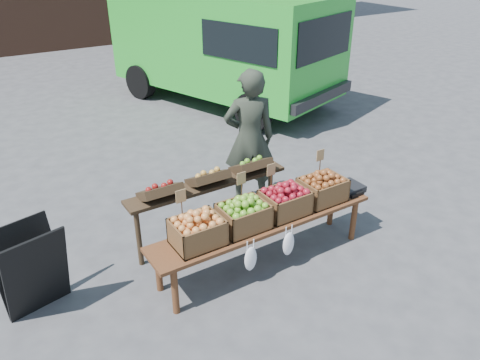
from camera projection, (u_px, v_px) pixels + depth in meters
ground at (289, 265)px, 5.35m from camera, size 80.00×80.00×0.00m
delivery_van at (224, 49)px, 10.14m from camera, size 3.93×5.74×2.35m
vendor at (249, 139)px, 6.24m from camera, size 0.81×0.68×1.89m
chalkboard_sign at (32, 270)px, 4.55m from camera, size 0.68×0.47×0.94m
back_table at (209, 204)px, 5.57m from camera, size 2.10×0.44×1.04m
display_bench at (264, 242)px, 5.28m from camera, size 2.70×0.56×0.57m
crate_golden_apples at (197, 232)px, 4.69m from camera, size 0.50×0.40×0.28m
crate_russet_pears at (243, 217)px, 4.95m from camera, size 0.50×0.40×0.28m
crate_red_apples at (285, 202)px, 5.21m from camera, size 0.50×0.40×0.28m
crate_green_apples at (322, 190)px, 5.47m from camera, size 0.50×0.40×0.28m
weighing_scale at (348, 188)px, 5.72m from camera, size 0.34×0.30×0.08m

